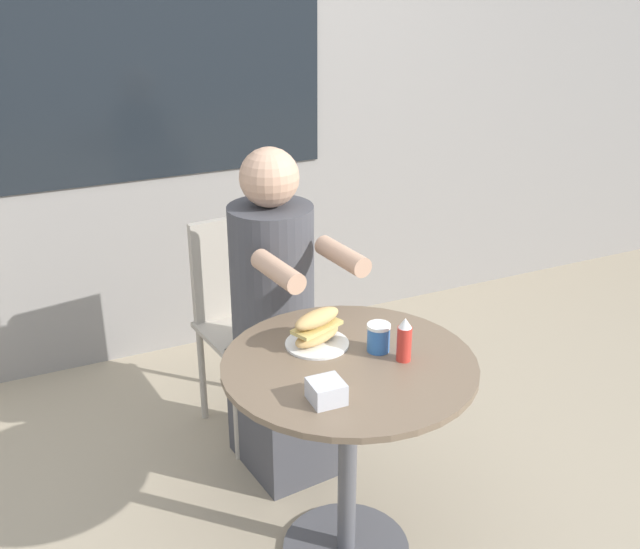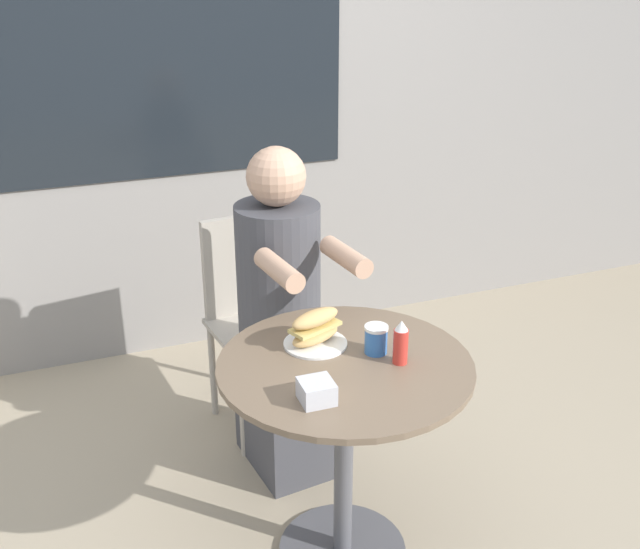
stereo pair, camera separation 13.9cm
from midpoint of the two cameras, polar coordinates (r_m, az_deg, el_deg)
The scene contains 8 objects.
storefront_wall at distance 3.51m, azimuth -7.85°, elevation 16.13°, with size 8.00×0.09×2.80m.
cafe_table at distance 2.32m, azimuth 3.62°, elevation -10.76°, with size 0.76×0.76×0.72m.
diner_chair at distance 3.04m, azimuth -3.81°, elevation -2.17°, with size 0.42×0.42×0.87m.
seated_diner at distance 2.74m, azimuth -1.37°, elevation -4.45°, with size 0.35×0.56×1.23m.
sandwich_on_plate at distance 2.28m, azimuth 1.39°, elevation -4.30°, with size 0.20×0.20×0.11m.
drink_cup at distance 2.26m, azimuth 6.06°, elevation -4.95°, with size 0.07×0.07×0.09m.
napkin_box at distance 2.02m, azimuth 1.73°, elevation -8.93°, with size 0.09×0.09×0.06m.
condiment_bottle at distance 2.20m, azimuth 7.98°, elevation -5.19°, with size 0.04×0.04×0.14m.
Camera 2 is at (-0.77, -1.76, 1.83)m, focal length 42.00 mm.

